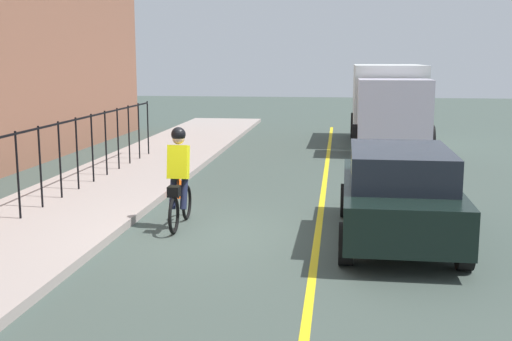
% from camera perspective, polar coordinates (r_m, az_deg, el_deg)
% --- Properties ---
extents(ground_plane, '(80.00, 80.00, 0.00)m').
position_cam_1_polar(ground_plane, '(11.35, -2.74, -5.66)').
color(ground_plane, '#3E4B44').
extents(lane_line_centre, '(36.00, 0.12, 0.01)m').
position_cam_1_polar(lane_line_centre, '(11.19, 5.40, -5.91)').
color(lane_line_centre, yellow).
rests_on(lane_line_centre, ground).
extents(sidewalk, '(40.00, 3.20, 0.15)m').
position_cam_1_polar(sidewalk, '(12.37, -18.49, -4.51)').
color(sidewalk, '#A0938C').
rests_on(sidewalk, ground).
extents(iron_fence, '(14.39, 0.04, 1.60)m').
position_cam_1_polar(iron_fence, '(13.21, -18.45, 1.41)').
color(iron_fence, black).
rests_on(iron_fence, sidewalk).
extents(cyclist_lead, '(1.71, 0.37, 1.83)m').
position_cam_1_polar(cyclist_lead, '(11.71, -6.78, -0.66)').
color(cyclist_lead, black).
rests_on(cyclist_lead, ground).
extents(patrol_sedan, '(4.42, 1.95, 1.58)m').
position_cam_1_polar(patrol_sedan, '(11.09, 12.37, -1.88)').
color(patrol_sedan, black).
rests_on(patrol_sedan, ground).
extents(box_truck_background, '(6.73, 2.58, 2.78)m').
position_cam_1_polar(box_truck_background, '(23.28, 11.55, 6.02)').
color(box_truck_background, silver).
rests_on(box_truck_background, ground).
extents(traffic_cone_near, '(0.36, 0.36, 0.53)m').
position_cam_1_polar(traffic_cone_near, '(14.41, -6.80, -1.29)').
color(traffic_cone_near, '#FD500C').
rests_on(traffic_cone_near, ground).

